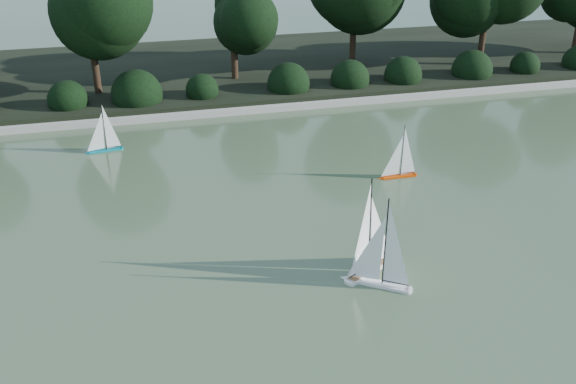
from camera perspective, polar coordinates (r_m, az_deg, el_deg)
The scene contains 8 objects.
ground at distance 9.59m, azimuth 1.78°, elevation -10.47°, with size 80.00×80.00×0.00m, color #334428.
pond_coping at distance 17.46m, azimuth -6.53°, elevation 7.06°, with size 40.00×0.35×0.18m, color gray.
far_bank at distance 21.25m, azimuth -8.19°, elevation 10.56°, with size 40.00×8.00×0.30m, color black.
shrub_hedge at distance 18.20m, azimuth -7.02°, elevation 9.01°, with size 29.10×1.10×1.10m.
sailboat_white_a at distance 10.09m, azimuth 7.68°, elevation -6.93°, with size 1.03×0.80×1.59m.
sailboat_white_b at distance 10.46m, azimuth 7.69°, elevation -5.51°, with size 1.18×0.80×1.75m.
sailboat_orange at distance 13.77m, azimuth 9.60°, elevation 2.05°, with size 0.91×0.15×1.25m.
sailboat_teal at distance 15.53m, azimuth -16.25°, elevation 4.15°, with size 0.93×0.26×1.26m.
Camera 1 is at (-2.22, -7.39, 5.69)m, focal length 40.00 mm.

